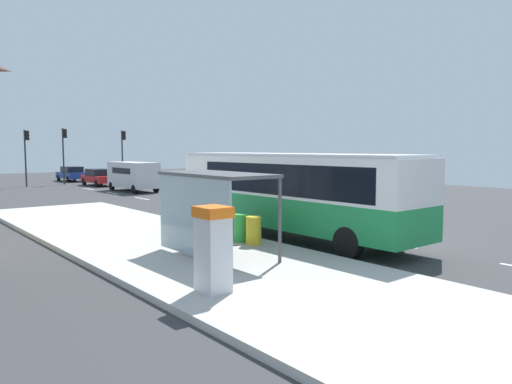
{
  "coord_description": "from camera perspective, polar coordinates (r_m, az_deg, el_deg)",
  "views": [
    {
      "loc": [
        -14.29,
        -11.43,
        3.42
      ],
      "look_at": [
        -1.0,
        5.11,
        1.5
      ],
      "focal_mm": 34.28,
      "sensor_mm": 36.0,
      "label": 1
    }
  ],
  "objects": [
    {
      "name": "sedan_near",
      "position": [
        53.59,
        -20.72,
        2.03
      ],
      "size": [
        1.88,
        4.42,
        1.52
      ],
      "color": "navy",
      "rests_on": "ground"
    },
    {
      "name": "lane_stripe_seg_6",
      "position": [
        38.45,
        -16.41,
        -0.13
      ],
      "size": [
        0.16,
        2.2,
        0.01
      ],
      "primitive_type": "cube",
      "color": "silver",
      "rests_on": "ground"
    },
    {
      "name": "traffic_light_near_side",
      "position": [
        49.44,
        -15.25,
        4.96
      ],
      "size": [
        0.49,
        0.28,
        5.12
      ],
      "color": "#2D2D2D",
      "rests_on": "ground"
    },
    {
      "name": "recycling_bin_blue",
      "position": [
        18.11,
        -4.42,
        -3.63
      ],
      "size": [
        0.52,
        0.52,
        0.95
      ],
      "primitive_type": "cylinder",
      "color": "blue",
      "rests_on": "sidewalk_platform"
    },
    {
      "name": "lane_stripe_seg_3",
      "position": [
        25.31,
        -3.32,
        -2.59
      ],
      "size": [
        0.16,
        2.2,
        0.01
      ],
      "primitive_type": "cube",
      "color": "silver",
      "rests_on": "ground"
    },
    {
      "name": "traffic_light_median",
      "position": [
        49.15,
        -21.48,
        4.88
      ],
      "size": [
        0.49,
        0.28,
        5.26
      ],
      "color": "#2D2D2D",
      "rests_on": "ground"
    },
    {
      "name": "traffic_light_far_side",
      "position": [
        47.44,
        -25.23,
        4.57
      ],
      "size": [
        0.49,
        0.28,
        5.01
      ],
      "color": "#2D2D2D",
      "rests_on": "ground"
    },
    {
      "name": "lane_stripe_seg_2",
      "position": [
        21.48,
        4.46,
        -3.99
      ],
      "size": [
        0.16,
        2.2,
        0.01
      ],
      "primitive_type": "cube",
      "color": "silver",
      "rests_on": "ground"
    },
    {
      "name": "lane_stripe_seg_1",
      "position": [
        18.22,
        15.35,
        -5.82
      ],
      "size": [
        0.16,
        2.2,
        0.01
      ],
      "primitive_type": "cube",
      "color": "silver",
      "rests_on": "ground"
    },
    {
      "name": "recycling_bin_green",
      "position": [
        16.99,
        -1.75,
        -4.2
      ],
      "size": [
        0.52,
        0.52,
        0.95
      ],
      "primitive_type": "cylinder",
      "color": "green",
      "rests_on": "sidewalk_platform"
    },
    {
      "name": "sidewalk_platform",
      "position": [
        15.93,
        -8.23,
        -6.95
      ],
      "size": [
        6.2,
        30.0,
        0.18
      ],
      "primitive_type": "cube",
      "color": "beige",
      "rests_on": "ground"
    },
    {
      "name": "ticket_machine",
      "position": [
        11.07,
        -5.02,
        -6.57
      ],
      "size": [
        0.66,
        0.76,
        1.94
      ],
      "color": "silver",
      "rests_on": "sidewalk_platform"
    },
    {
      "name": "recycling_bin_orange",
      "position": [
        17.55,
        -3.13,
        -3.9
      ],
      "size": [
        0.52,
        0.52,
        0.95
      ],
      "primitive_type": "cylinder",
      "color": "orange",
      "rests_on": "sidewalk_platform"
    },
    {
      "name": "bus_shelter",
      "position": [
        14.48,
        -5.64,
        -0.1
      ],
      "size": [
        1.8,
        4.0,
        2.5
      ],
      "color": "#4C4C51",
      "rests_on": "sidewalk_platform"
    },
    {
      "name": "ground_plane",
      "position": [
        29.38,
        -9.39,
        -1.62
      ],
      "size": [
        56.0,
        92.0,
        0.04
      ],
      "primitive_type": "cube",
      "color": "#38383A"
    },
    {
      "name": "lane_stripe_seg_4",
      "position": [
        29.5,
        -8.97,
        -1.54
      ],
      "size": [
        0.16,
        2.2,
        0.01
      ],
      "primitive_type": "cube",
      "color": "silver",
      "rests_on": "ground"
    },
    {
      "name": "lane_stripe_seg_7",
      "position": [
        43.1,
        -18.94,
        0.35
      ],
      "size": [
        0.16,
        2.2,
        0.01
      ],
      "primitive_type": "cube",
      "color": "silver",
      "rests_on": "ground"
    },
    {
      "name": "lane_stripe_seg_5",
      "position": [
        33.9,
        -13.18,
        -0.75
      ],
      "size": [
        0.16,
        2.2,
        0.01
      ],
      "primitive_type": "cube",
      "color": "silver",
      "rests_on": "ground"
    },
    {
      "name": "white_van",
      "position": [
        39.63,
        -14.15,
        2.01
      ],
      "size": [
        2.15,
        5.26,
        2.3
      ],
      "color": "silver",
      "rests_on": "ground"
    },
    {
      "name": "bus",
      "position": [
        18.56,
        4.05,
        0.28
      ],
      "size": [
        2.72,
        11.06,
        3.21
      ],
      "color": "#1E8C47",
      "rests_on": "ground"
    },
    {
      "name": "sedan_far",
      "position": [
        46.59,
        -17.87,
        1.69
      ],
      "size": [
        1.9,
        4.43,
        1.52
      ],
      "color": "#A51919",
      "rests_on": "ground"
    },
    {
      "name": "recycling_bin_yellow",
      "position": [
        16.44,
        -0.28,
        -4.51
      ],
      "size": [
        0.52,
        0.52,
        0.95
      ],
      "primitive_type": "cylinder",
      "color": "yellow",
      "rests_on": "sidewalk_platform"
    }
  ]
}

